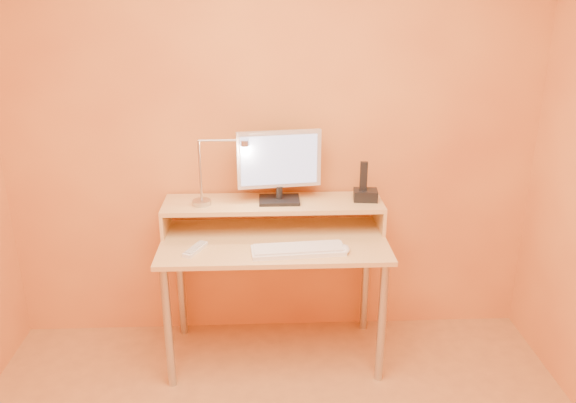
{
  "coord_description": "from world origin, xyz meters",
  "views": [
    {
      "loc": [
        -0.05,
        -1.65,
        1.98
      ],
      "look_at": [
        0.07,
        1.13,
        0.95
      ],
      "focal_mm": 36.21,
      "sensor_mm": 36.0,
      "label": 1
    }
  ],
  "objects_px": {
    "monitor_panel": "(279,159)",
    "keyboard": "(298,251)",
    "phone_dock": "(365,195)",
    "remote_control": "(195,249)",
    "lamp_base": "(202,202)",
    "mouse": "(344,249)"
  },
  "relations": [
    {
      "from": "keyboard",
      "to": "mouse",
      "type": "relative_size",
      "value": 4.76
    },
    {
      "from": "phone_dock",
      "to": "remote_control",
      "type": "bearing_deg",
      "value": -157.47
    },
    {
      "from": "monitor_panel",
      "to": "phone_dock",
      "type": "distance_m",
      "value": 0.52
    },
    {
      "from": "phone_dock",
      "to": "lamp_base",
      "type": "bearing_deg",
      "value": -172.37
    },
    {
      "from": "keyboard",
      "to": "remote_control",
      "type": "height_order",
      "value": "keyboard"
    },
    {
      "from": "monitor_panel",
      "to": "keyboard",
      "type": "height_order",
      "value": "monitor_panel"
    },
    {
      "from": "mouse",
      "to": "remote_control",
      "type": "bearing_deg",
      "value": -177.56
    },
    {
      "from": "monitor_panel",
      "to": "mouse",
      "type": "bearing_deg",
      "value": -54.05
    },
    {
      "from": "monitor_panel",
      "to": "phone_dock",
      "type": "relative_size",
      "value": 3.49
    },
    {
      "from": "lamp_base",
      "to": "mouse",
      "type": "bearing_deg",
      "value": -21.69
    },
    {
      "from": "monitor_panel",
      "to": "lamp_base",
      "type": "bearing_deg",
      "value": 177.71
    },
    {
      "from": "phone_dock",
      "to": "remote_control",
      "type": "xyz_separation_m",
      "value": [
        -0.91,
        -0.28,
        -0.18
      ]
    },
    {
      "from": "lamp_base",
      "to": "mouse",
      "type": "height_order",
      "value": "lamp_base"
    },
    {
      "from": "monitor_panel",
      "to": "remote_control",
      "type": "bearing_deg",
      "value": -154.61
    },
    {
      "from": "monitor_panel",
      "to": "mouse",
      "type": "xyz_separation_m",
      "value": [
        0.32,
        -0.33,
        -0.38
      ]
    },
    {
      "from": "lamp_base",
      "to": "mouse",
      "type": "xyz_separation_m",
      "value": [
        0.74,
        -0.29,
        -0.16
      ]
    },
    {
      "from": "lamp_base",
      "to": "monitor_panel",
      "type": "bearing_deg",
      "value": 5.45
    },
    {
      "from": "keyboard",
      "to": "remote_control",
      "type": "distance_m",
      "value": 0.52
    },
    {
      "from": "lamp_base",
      "to": "keyboard",
      "type": "relative_size",
      "value": 0.21
    },
    {
      "from": "monitor_panel",
      "to": "mouse",
      "type": "relative_size",
      "value": 4.57
    },
    {
      "from": "mouse",
      "to": "lamp_base",
      "type": "bearing_deg",
      "value": 164.41
    },
    {
      "from": "lamp_base",
      "to": "remote_control",
      "type": "distance_m",
      "value": 0.3
    }
  ]
}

